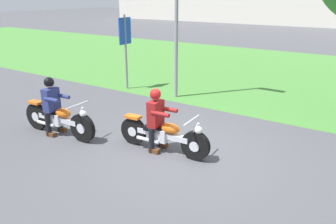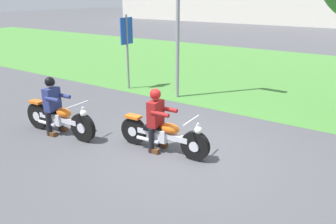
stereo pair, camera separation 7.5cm
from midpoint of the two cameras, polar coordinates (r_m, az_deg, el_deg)
ground at (r=7.28m, az=1.57°, el=-7.06°), size 120.00×120.00×0.00m
grass_verge at (r=15.31m, az=19.85°, el=6.09°), size 60.00×12.00×0.01m
motorcycle_lead at (r=7.22m, az=-1.14°, el=-3.93°), size 2.19×0.66×0.87m
rider_lead at (r=7.14m, az=-2.30°, el=-0.51°), size 0.56×0.48×1.39m
motorcycle_follow at (r=8.48m, az=-18.39°, el=-1.18°), size 2.23×0.66×0.90m
rider_follow at (r=8.47m, az=-19.44°, el=1.72°), size 0.56×0.48×1.42m
sign_banner at (r=11.97m, az=-7.48°, el=11.99°), size 0.08×0.60×2.60m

